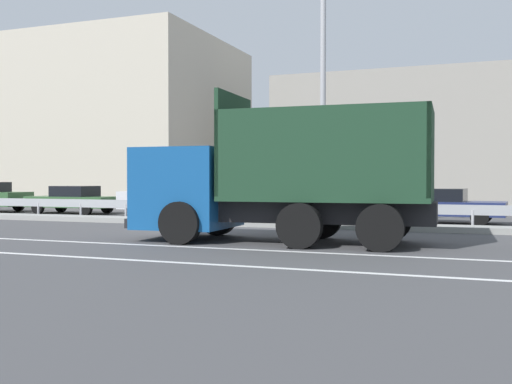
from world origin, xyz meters
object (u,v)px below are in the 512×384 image
(parked_car_2, at_px, (73,199))
(parked_car_5, at_px, (442,205))
(street_lamp_1, at_px, (322,66))
(parked_car_3, at_px, (170,198))
(parked_car_4, at_px, (295,203))
(dump_truck, at_px, (248,191))

(parked_car_2, xyz_separation_m, parked_car_5, (16.29, -0.39, -0.01))
(street_lamp_1, height_order, parked_car_5, street_lamp_1)
(parked_car_3, height_order, parked_car_4, parked_car_3)
(parked_car_3, height_order, parked_car_5, parked_car_3)
(street_lamp_1, relative_size, parked_car_3, 2.23)
(street_lamp_1, height_order, parked_car_3, street_lamp_1)
(parked_car_4, height_order, parked_car_5, parked_car_5)
(parked_car_2, relative_size, parked_car_3, 1.00)
(parked_car_4, relative_size, parked_car_5, 1.02)
(parked_car_2, bearing_deg, dump_truck, -124.77)
(street_lamp_1, distance_m, parked_car_4, 6.34)
(parked_car_3, bearing_deg, street_lamp_1, -120.86)
(parked_car_3, relative_size, parked_car_5, 0.99)
(parked_car_3, bearing_deg, parked_car_2, 85.50)
(parked_car_2, xyz_separation_m, parked_car_4, (10.71, -0.16, -0.02))
(parked_car_3, bearing_deg, dump_truck, -144.48)
(parked_car_3, relative_size, parked_car_4, 0.96)
(street_lamp_1, xyz_separation_m, parked_car_2, (-12.81, 4.00, -4.57))
(dump_truck, xyz_separation_m, parked_car_5, (4.23, 8.17, -0.64))
(dump_truck, xyz_separation_m, parked_car_2, (-12.06, 8.57, -0.63))
(dump_truck, height_order, street_lamp_1, street_lamp_1)
(parked_car_2, bearing_deg, street_lamp_1, -106.71)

